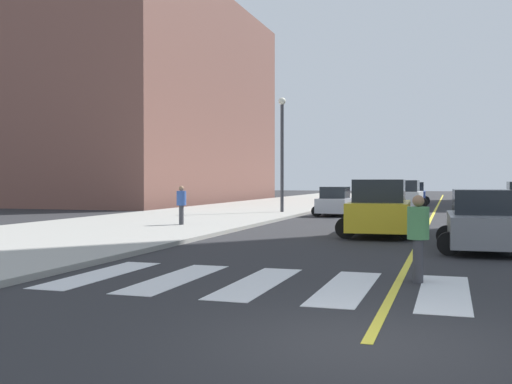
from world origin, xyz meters
name	(u,v)px	position (x,y,z in m)	size (l,w,h in m)	color
ground_plane	(367,345)	(0.00, 0.00, 0.00)	(220.00, 220.00, 0.00)	#28282B
sidewalk_kerb_west	(172,220)	(-12.20, 20.00, 0.07)	(10.00, 120.00, 0.15)	#9E9B93
crosswalk_paint	(394,290)	(0.00, 4.00, 0.01)	(13.50, 4.00, 0.01)	silver
lane_divider_paint	(437,208)	(0.00, 40.00, 0.01)	(0.16, 80.00, 0.01)	yellow
low_rise_brick_west	(148,102)	(-26.54, 45.09, 9.49)	(16.00, 32.00, 18.98)	brown
car_blue_nearest	(414,194)	(-1.97, 45.55, 0.88)	(2.73, 4.28, 1.88)	#2D479E
car_silver_second	(336,202)	(-5.35, 27.50, 0.79)	(2.37, 3.77, 1.68)	#B7B7BC
car_gray_third	(481,222)	(1.85, 11.21, 0.84)	(2.58, 4.07, 1.79)	slate
car_red_fifth	(386,193)	(-4.99, 52.92, 0.83)	(2.58, 4.04, 1.78)	red
car_white_sixth	(406,195)	(-2.07, 37.66, 0.96)	(2.94, 4.64, 2.05)	silver
car_yellow_seventh	(380,210)	(-1.50, 15.30, 0.98)	(3.04, 4.76, 2.09)	gold
pedestrian_crossing	(418,234)	(0.38, 5.06, 0.98)	(0.44, 0.44, 1.77)	#38383D
pedestrian_walking_west	(181,203)	(-10.08, 16.53, 1.07)	(0.41, 0.41, 1.67)	#38383D
street_lamp	(282,144)	(-8.69, 28.00, 4.24)	(0.44, 0.44, 6.87)	#38383D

